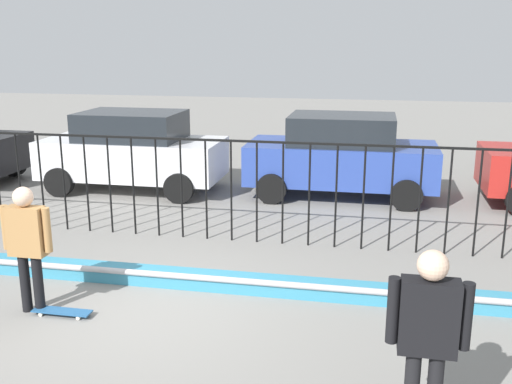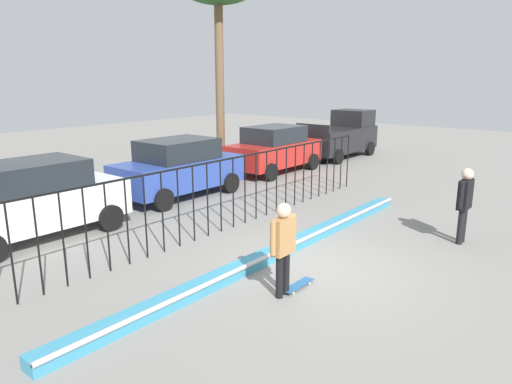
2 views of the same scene
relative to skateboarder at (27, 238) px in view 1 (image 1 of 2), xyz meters
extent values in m
plane|color=gray|center=(1.46, 0.28, -1.04)|extent=(60.00, 60.00, 0.00)
cube|color=teal|center=(1.46, 1.23, -0.93)|extent=(11.00, 0.36, 0.22)
cylinder|color=#B2B2B7|center=(1.46, 1.05, -0.82)|extent=(11.00, 0.09, 0.09)
cylinder|color=black|center=(-2.27, 3.36, -0.11)|extent=(0.04, 0.04, 1.86)
cylinder|color=black|center=(-1.80, 3.36, -0.11)|extent=(0.04, 0.04, 1.86)
cylinder|color=black|center=(-1.34, 3.36, -0.11)|extent=(0.04, 0.04, 1.86)
cylinder|color=black|center=(-0.87, 3.36, -0.11)|extent=(0.04, 0.04, 1.86)
cylinder|color=black|center=(-0.40, 3.36, -0.11)|extent=(0.04, 0.04, 1.86)
cylinder|color=black|center=(0.06, 3.36, -0.11)|extent=(0.04, 0.04, 1.86)
cylinder|color=black|center=(0.53, 3.36, -0.11)|extent=(0.04, 0.04, 1.86)
cylinder|color=black|center=(1.00, 3.36, -0.11)|extent=(0.04, 0.04, 1.86)
cylinder|color=black|center=(1.46, 3.36, -0.11)|extent=(0.04, 0.04, 1.86)
cylinder|color=black|center=(1.93, 3.36, -0.11)|extent=(0.04, 0.04, 1.86)
cylinder|color=black|center=(2.40, 3.36, -0.11)|extent=(0.04, 0.04, 1.86)
cylinder|color=black|center=(2.86, 3.36, -0.11)|extent=(0.04, 0.04, 1.86)
cylinder|color=black|center=(3.33, 3.36, -0.11)|extent=(0.04, 0.04, 1.86)
cylinder|color=black|center=(3.80, 3.36, -0.11)|extent=(0.04, 0.04, 1.86)
cylinder|color=black|center=(4.26, 3.36, -0.11)|extent=(0.04, 0.04, 1.86)
cylinder|color=black|center=(4.73, 3.36, -0.11)|extent=(0.04, 0.04, 1.86)
cylinder|color=black|center=(5.20, 3.36, -0.11)|extent=(0.04, 0.04, 1.86)
cylinder|color=black|center=(5.66, 3.36, -0.11)|extent=(0.04, 0.04, 1.86)
cylinder|color=black|center=(6.13, 3.36, -0.11)|extent=(0.04, 0.04, 1.86)
cylinder|color=black|center=(6.60, 3.36, -0.11)|extent=(0.04, 0.04, 1.86)
cube|color=black|center=(1.46, 3.36, 0.80)|extent=(14.00, 0.04, 0.04)
cylinder|color=black|center=(-0.10, 0.00, -0.64)|extent=(0.13, 0.13, 0.80)
cylinder|color=black|center=(0.10, 0.00, -0.64)|extent=(0.13, 0.13, 0.80)
cube|color=#A87A47|center=(0.00, 0.00, 0.10)|extent=(0.49, 0.21, 0.66)
sphere|color=beige|center=(0.00, 0.00, 0.56)|extent=(0.26, 0.26, 0.26)
cylinder|color=#A87A47|center=(-0.30, 0.00, 0.13)|extent=(0.10, 0.10, 0.59)
cylinder|color=#A87A47|center=(0.30, 0.00, 0.13)|extent=(0.10, 0.10, 0.59)
cube|color=#26598C|center=(0.43, -0.04, -0.98)|extent=(0.80, 0.20, 0.02)
cylinder|color=silver|center=(0.70, 0.03, -1.01)|extent=(0.05, 0.03, 0.05)
cylinder|color=silver|center=(0.70, -0.12, -1.01)|extent=(0.05, 0.03, 0.05)
cylinder|color=silver|center=(0.16, 0.03, -1.01)|extent=(0.05, 0.03, 0.05)
cylinder|color=silver|center=(0.16, -0.12, -1.01)|extent=(0.05, 0.03, 0.05)
cube|color=black|center=(4.94, -1.63, 0.15)|extent=(0.51, 0.22, 0.70)
sphere|color=beige|center=(4.94, -1.63, 0.64)|extent=(0.27, 0.27, 0.27)
cylinder|color=black|center=(4.62, -1.63, 0.19)|extent=(0.11, 0.11, 0.62)
cylinder|color=black|center=(5.25, -1.63, 0.19)|extent=(0.11, 0.11, 0.62)
cylinder|color=black|center=(-5.04, 7.32, -0.70)|extent=(0.68, 0.22, 0.68)
cube|color=silver|center=(-1.28, 6.56, -0.25)|extent=(4.30, 1.90, 0.90)
cube|color=#1E2328|center=(-1.28, 6.56, 0.53)|extent=(2.37, 1.71, 0.66)
cylinder|color=black|center=(0.18, 7.51, -0.70)|extent=(0.68, 0.22, 0.68)
cylinder|color=black|center=(0.18, 5.61, -0.70)|extent=(0.68, 0.22, 0.68)
cylinder|color=black|center=(-2.75, 7.51, -0.70)|extent=(0.68, 0.22, 0.68)
cylinder|color=black|center=(-2.75, 5.61, -0.70)|extent=(0.68, 0.22, 0.68)
cube|color=#2D479E|center=(3.67, 6.93, -0.25)|extent=(4.30, 1.90, 0.90)
cube|color=#1E2328|center=(3.67, 6.93, 0.53)|extent=(2.37, 1.71, 0.66)
cylinder|color=black|center=(5.14, 7.88, -0.70)|extent=(0.68, 0.22, 0.68)
cylinder|color=black|center=(5.14, 5.98, -0.70)|extent=(0.68, 0.22, 0.68)
cylinder|color=black|center=(2.21, 7.88, -0.70)|extent=(0.68, 0.22, 0.68)
cylinder|color=black|center=(2.21, 5.98, -0.70)|extent=(0.68, 0.22, 0.68)
cylinder|color=black|center=(7.48, 7.96, -0.70)|extent=(0.68, 0.22, 0.68)
camera|label=1|loc=(4.38, -6.59, 2.52)|focal=41.46mm
camera|label=2|loc=(-6.30, -4.57, 2.80)|focal=32.83mm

